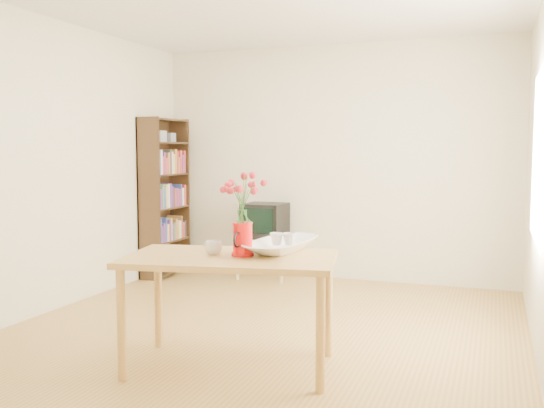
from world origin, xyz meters
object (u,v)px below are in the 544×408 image
at_px(mug, 214,248).
at_px(bowl, 282,217).
at_px(table, 230,269).
at_px(pitcher, 243,240).
at_px(television, 265,220).

bearing_deg(mug, bowl, -156.62).
relative_size(table, mug, 12.78).
bearing_deg(mug, pitcher, 174.86).
xyz_separation_m(table, bowl, (0.26, 0.28, 0.32)).
xyz_separation_m(bowl, television, (-1.06, 2.45, -0.33)).
bearing_deg(pitcher, table, -156.80).
height_order(pitcher, bowl, bowl).
bearing_deg(television, bowl, -64.13).
height_order(mug, bowl, bowl).
xyz_separation_m(table, mug, (-0.12, 0.01, 0.13)).
height_order(table, mug, mug).
relative_size(table, television, 3.21).
bearing_deg(mug, television, -88.05).
bearing_deg(table, mug, 166.61).
relative_size(pitcher, bowl, 0.45).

